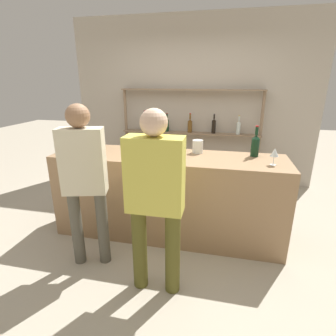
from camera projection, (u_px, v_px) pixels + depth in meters
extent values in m
plane|color=#B2A893|center=(168.00, 232.00, 3.23)|extent=(16.00, 16.00, 0.00)
cube|color=#997551|center=(168.00, 195.00, 3.07)|extent=(2.59, 0.68, 0.97)
cube|color=#B2A899|center=(192.00, 103.00, 4.58)|extent=(4.19, 0.12, 2.80)
cylinder|color=#897056|center=(127.00, 135.00, 4.84)|extent=(0.05, 0.05, 1.63)
cylinder|color=#897056|center=(259.00, 141.00, 4.36)|extent=(0.05, 0.05, 1.63)
cube|color=#897056|center=(191.00, 90.00, 4.34)|extent=(2.40, 0.18, 0.02)
cube|color=#897056|center=(190.00, 133.00, 4.57)|extent=(2.40, 0.18, 0.02)
cylinder|color=#0F1956|center=(145.00, 124.00, 4.70)|extent=(0.07, 0.07, 0.23)
cone|color=#0F1956|center=(145.00, 117.00, 4.66)|extent=(0.07, 0.07, 0.03)
cylinder|color=#0F1956|center=(145.00, 114.00, 4.64)|extent=(0.03, 0.03, 0.08)
cylinder|color=maroon|center=(145.00, 111.00, 4.62)|extent=(0.03, 0.03, 0.01)
cylinder|color=black|center=(167.00, 126.00, 4.62)|extent=(0.07, 0.07, 0.19)
cone|color=black|center=(167.00, 119.00, 4.58)|extent=(0.07, 0.07, 0.03)
cylinder|color=black|center=(167.00, 116.00, 4.57)|extent=(0.03, 0.03, 0.08)
cylinder|color=maroon|center=(167.00, 113.00, 4.55)|extent=(0.03, 0.03, 0.01)
cylinder|color=brown|center=(190.00, 127.00, 4.54)|extent=(0.08, 0.08, 0.19)
cone|color=brown|center=(190.00, 120.00, 4.50)|extent=(0.08, 0.08, 0.03)
cylinder|color=brown|center=(190.00, 117.00, 4.48)|extent=(0.03, 0.03, 0.09)
cylinder|color=maroon|center=(190.00, 114.00, 4.46)|extent=(0.03, 0.03, 0.01)
cylinder|color=black|center=(214.00, 127.00, 4.45)|extent=(0.07, 0.07, 0.21)
cone|color=black|center=(214.00, 120.00, 4.41)|extent=(0.07, 0.07, 0.03)
cylinder|color=black|center=(214.00, 117.00, 4.40)|extent=(0.03, 0.03, 0.07)
cylinder|color=#232328|center=(214.00, 114.00, 4.38)|extent=(0.03, 0.03, 0.01)
cylinder|color=silver|center=(238.00, 129.00, 4.37)|extent=(0.07, 0.07, 0.19)
cone|color=silver|center=(239.00, 122.00, 4.34)|extent=(0.07, 0.07, 0.03)
cylinder|color=silver|center=(239.00, 119.00, 4.32)|extent=(0.02, 0.02, 0.09)
cylinder|color=gold|center=(239.00, 116.00, 4.30)|extent=(0.03, 0.03, 0.01)
cylinder|color=brown|center=(85.00, 138.00, 3.34)|extent=(0.07, 0.07, 0.20)
cone|color=brown|center=(84.00, 129.00, 3.30)|extent=(0.07, 0.07, 0.03)
cylinder|color=brown|center=(84.00, 124.00, 3.28)|extent=(0.03, 0.03, 0.10)
cylinder|color=black|center=(83.00, 119.00, 3.27)|extent=(0.03, 0.03, 0.01)
cylinder|color=black|center=(255.00, 148.00, 2.86)|extent=(0.09, 0.09, 0.20)
cone|color=black|center=(256.00, 137.00, 2.82)|extent=(0.09, 0.09, 0.04)
cylinder|color=black|center=(257.00, 131.00, 2.80)|extent=(0.03, 0.03, 0.09)
cylinder|color=maroon|center=(257.00, 126.00, 2.79)|extent=(0.03, 0.03, 0.01)
cylinder|color=black|center=(75.00, 140.00, 3.16)|extent=(0.08, 0.08, 0.23)
cone|color=black|center=(74.00, 129.00, 3.11)|extent=(0.08, 0.08, 0.04)
cylinder|color=black|center=(73.00, 124.00, 3.09)|extent=(0.03, 0.03, 0.09)
cylinder|color=#232328|center=(73.00, 120.00, 3.08)|extent=(0.03, 0.03, 0.01)
cylinder|color=silver|center=(273.00, 165.00, 2.59)|extent=(0.06, 0.06, 0.00)
cylinder|color=silver|center=(274.00, 160.00, 2.58)|extent=(0.01, 0.01, 0.09)
cone|color=silver|center=(275.00, 152.00, 2.55)|extent=(0.08, 0.08, 0.08)
cylinder|color=black|center=(91.00, 143.00, 3.00)|extent=(0.19, 0.19, 0.23)
cylinder|color=black|center=(90.00, 132.00, 2.96)|extent=(0.21, 0.21, 0.01)
cylinder|color=silver|center=(198.00, 147.00, 3.00)|extent=(0.12, 0.12, 0.15)
sphere|color=tan|center=(195.00, 150.00, 3.01)|extent=(0.02, 0.02, 0.02)
sphere|color=tan|center=(194.00, 149.00, 3.03)|extent=(0.02, 0.02, 0.02)
sphere|color=tan|center=(196.00, 147.00, 3.00)|extent=(0.02, 0.02, 0.02)
sphere|color=tan|center=(196.00, 148.00, 2.97)|extent=(0.02, 0.02, 0.02)
cylinder|color=#575347|center=(103.00, 228.00, 2.59)|extent=(0.11, 0.11, 0.77)
cylinder|color=#575347|center=(77.00, 228.00, 2.58)|extent=(0.11, 0.11, 0.77)
cube|color=beige|center=(83.00, 161.00, 2.37)|extent=(0.43, 0.27, 0.61)
sphere|color=#936B4C|center=(78.00, 116.00, 2.24)|extent=(0.21, 0.21, 0.21)
cylinder|color=brown|center=(173.00, 253.00, 2.22)|extent=(0.13, 0.13, 0.77)
cylinder|color=brown|center=(140.00, 248.00, 2.28)|extent=(0.13, 0.13, 0.77)
cube|color=#D1C64C|center=(155.00, 175.00, 2.03)|extent=(0.46, 0.21, 0.61)
sphere|color=#DBB293|center=(154.00, 122.00, 1.90)|extent=(0.21, 0.21, 0.21)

